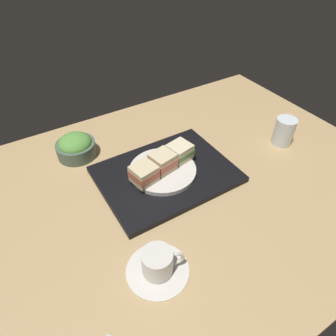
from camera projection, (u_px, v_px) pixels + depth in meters
The scene contains 9 objects.
ground_plane at pixel (176, 191), 92.21cm from camera, with size 140.00×100.00×3.00cm, color tan.
serving_tray at pixel (167, 174), 94.18cm from camera, with size 40.82×30.84×1.90cm, color black.
sandwich_plate at pixel (163, 170), 92.99cm from camera, with size 20.76×20.76×1.43cm, color silver.
sandwich_near at pixel (180, 152), 94.67cm from camera, with size 8.15×7.96×5.12cm.
sandwich_middle at pixel (163, 162), 90.62cm from camera, with size 8.25×8.02×5.67cm.
sandwich_far at pixel (144, 174), 86.86cm from camera, with size 7.97×7.82×5.32cm.
salad_bowl at pixel (76, 146), 100.40cm from camera, with size 13.07×13.07×7.95cm.
coffee_cup at pixel (158, 264), 68.74cm from camera, with size 14.94×14.94×7.03cm.
drinking_glass at pixel (284, 131), 104.71cm from camera, with size 6.98×6.98×9.81cm, color silver.
Camera 1 is at (35.58, 53.41, 65.12)cm, focal length 32.11 mm.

